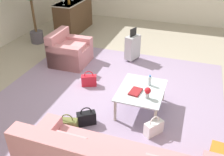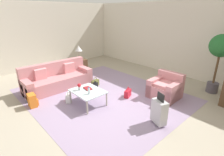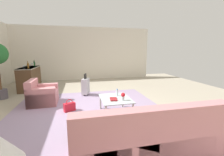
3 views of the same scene
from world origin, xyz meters
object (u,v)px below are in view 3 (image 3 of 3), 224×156
wine_bottle_green (34,64)px  suitcase_silver (86,86)px  wine_glass_leftmost (24,66)px  handbag_white (135,116)px  bar_console (30,78)px  wine_bottle_amber (28,66)px  handbag_olive (79,131)px  water_bottle (117,93)px  couch (149,139)px  flower_vase (123,96)px  backpack_orange (180,118)px  coffee_table_book (114,99)px  handbag_black (89,124)px  wine_glass_left_of_centre (28,65)px  coffee_table (115,100)px  handbag_red (70,107)px  armchair (41,95)px  wine_glass_right_of_centre (32,64)px

wine_bottle_green → suitcase_silver: bearing=-131.0°
wine_glass_leftmost → handbag_white: bearing=-135.2°
bar_console → wine_bottle_amber: 0.77m
suitcase_silver → handbag_olive: 2.99m
water_bottle → suitcase_silver: suitcase_silver is taller
wine_bottle_green → suitcase_silver: (-1.98, -2.28, -0.76)m
couch → flower_vase: 1.60m
wine_glass_leftmost → backpack_orange: bearing=-131.8°
coffee_table_book → backpack_orange: coffee_table_book is taller
flower_vase → handbag_white: 0.59m
bar_console → handbag_black: bar_console is taller
wine_glass_left_of_centre → handbag_white: bearing=-139.5°
wine_glass_leftmost → flower_vase: bearing=-134.1°
coffee_table → handbag_black: (-0.70, 0.78, -0.27)m
handbag_black → handbag_red: 1.26m
wine_bottle_amber → backpack_orange: wine_bottle_amber is taller
suitcase_silver → flower_vase: bearing=-159.0°
flower_vase → bar_console: bar_console is taller
coffee_table_book → handbag_olive: size_ratio=0.77×
couch → handbag_black: (1.09, 0.88, -0.19)m
water_bottle → bar_console: bearing=44.1°
flower_vase → backpack_orange: bearing=-124.4°
wine_glass_left_of_centre → handbag_black: wine_glass_left_of_centre is taller
handbag_olive → couch: bearing=-127.1°
wine_glass_left_of_centre → handbag_white: wine_glass_left_of_centre is taller
wine_bottle_green → handbag_black: 5.27m
armchair → water_bottle: 2.53m
coffee_table_book → wine_glass_left_of_centre: 4.76m
flower_vase → handbag_olive: size_ratio=0.57×
flower_vase → wine_bottle_amber: bearing=43.9°
coffee_table → bar_console: bearing=41.5°
handbag_black → handbag_white: size_ratio=1.00×
handbag_red → backpack_orange: backpack_orange is taller
coffee_table → wine_glass_right_of_centre: (4.06, 3.09, 0.71)m
armchair → backpack_orange: bearing=-123.6°
bar_console → suitcase_silver: bar_console is taller
flower_vase → wine_bottle_green: wine_bottle_green is taller
wine_bottle_amber → handbag_olive: 4.57m
water_bottle → handbag_red: water_bottle is taller
wine_glass_leftmost → handbag_white: 5.02m
bar_console → backpack_orange: size_ratio=4.12×
armchair → handbag_olive: bearing=-152.8°
wine_bottle_green → handbag_white: (-4.54, -3.34, -0.98)m
coffee_table_book → handbag_black: (-0.58, 0.70, -0.33)m
coffee_table → handbag_black: size_ratio=2.75×
coffee_table → wine_glass_right_of_centre: bearing=37.3°
water_bottle → wine_bottle_green: size_ratio=0.68×
wine_bottle_green → handbag_red: size_ratio=0.84×
handbag_olive → handbag_white: bearing=-73.2°
couch → armchair: (3.09, 2.26, -0.02)m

